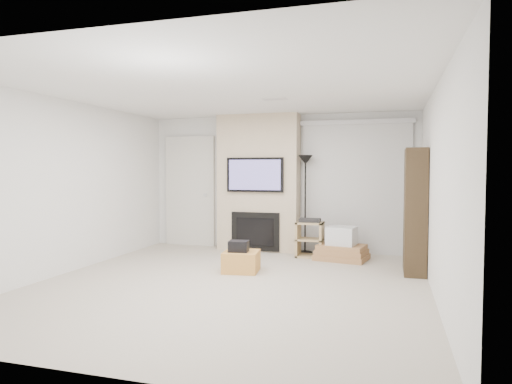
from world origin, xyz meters
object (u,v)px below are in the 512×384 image
(av_stand, at_px, (310,237))
(bookshelf, at_px, (415,211))
(ottoman, at_px, (241,261))
(floor_lamp, at_px, (305,176))
(box_stack, at_px, (342,247))

(av_stand, bearing_deg, bookshelf, -24.00)
(ottoman, xyz_separation_m, floor_lamp, (0.63, 1.71, 1.23))
(bookshelf, bearing_deg, box_stack, 149.92)
(bookshelf, bearing_deg, av_stand, 156.00)
(ottoman, bearing_deg, av_stand, 61.00)
(floor_lamp, bearing_deg, ottoman, -110.37)
(ottoman, xyz_separation_m, box_stack, (1.32, 1.30, 0.06))
(av_stand, distance_m, bookshelf, 1.90)
(floor_lamp, xyz_separation_m, box_stack, (0.69, -0.41, -1.17))
(floor_lamp, bearing_deg, av_stand, -65.85)
(av_stand, height_order, bookshelf, bookshelf)
(ottoman, distance_m, box_stack, 1.86)
(ottoman, relative_size, bookshelf, 0.28)
(box_stack, bearing_deg, av_stand, 170.11)
(ottoman, distance_m, av_stand, 1.61)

